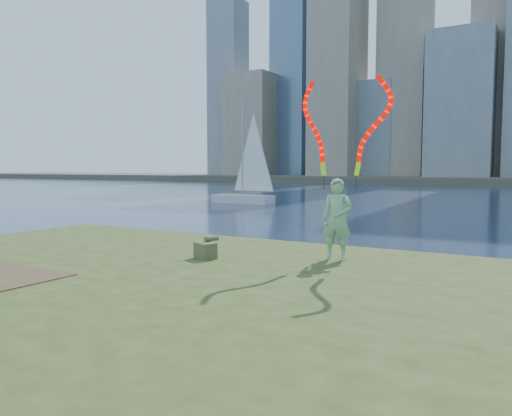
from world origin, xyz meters
The scene contains 6 objects.
ground centered at (0.00, 0.00, 0.00)m, with size 320.00×320.00×0.00m, color #1A2741.
grassy_knoll centered at (0.00, -2.30, 0.34)m, with size 20.00×18.00×0.80m.
far_shore centered at (0.00, 95.00, 0.60)m, with size 320.00×40.00×1.20m, color #4C4738.
woman_with_ribbons centered at (2.90, 2.10, 2.20)m, with size 2.07×0.54×4.09m.
canvas_bag centered at (0.41, 0.83, 0.99)m, with size 0.56×0.63×0.45m.
sailboat centered at (-13.51, 25.23, 1.37)m, with size 5.25×1.72×7.94m.
Camera 1 is at (6.65, -7.74, 2.72)m, focal length 35.00 mm.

